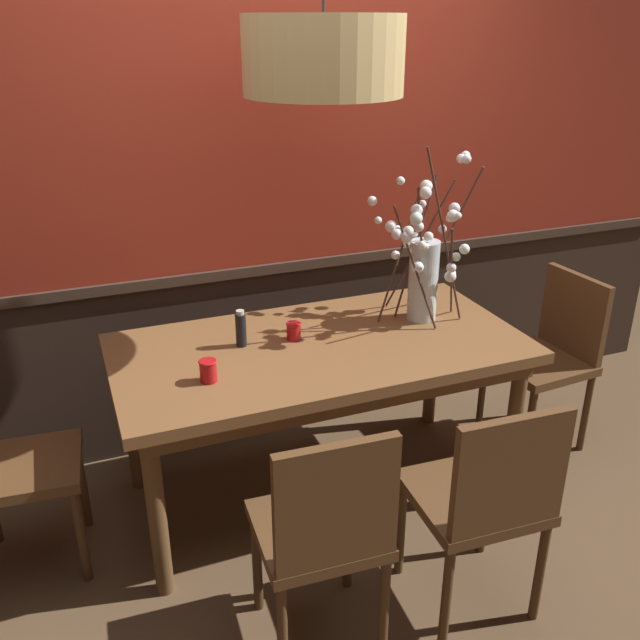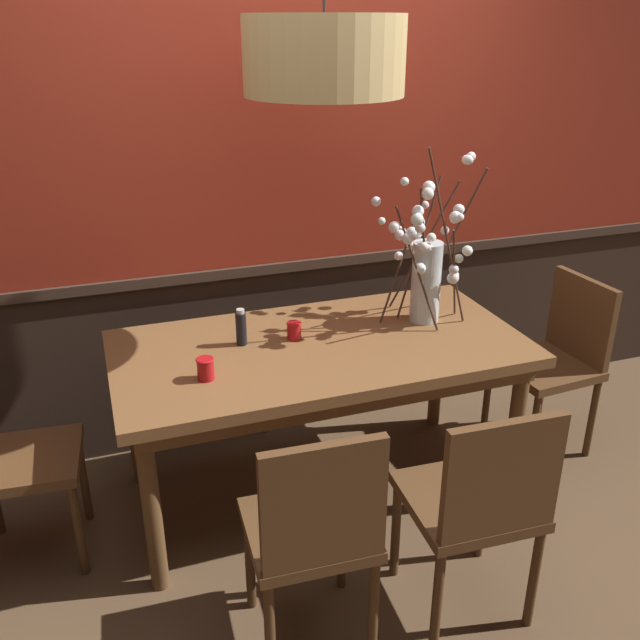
{
  "view_description": "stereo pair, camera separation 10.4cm",
  "coord_description": "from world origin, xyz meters",
  "px_view_note": "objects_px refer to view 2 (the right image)",
  "views": [
    {
      "loc": [
        -0.98,
        -2.48,
        2.05
      ],
      "look_at": [
        0.0,
        0.0,
        0.88
      ],
      "focal_mm": 38.47,
      "sensor_mm": 36.0,
      "label": 1
    },
    {
      "loc": [
        -0.88,
        -2.52,
        2.05
      ],
      "look_at": [
        0.0,
        0.0,
        0.88
      ],
      "focal_mm": 38.47,
      "sensor_mm": 36.0,
      "label": 2
    }
  ],
  "objects_px": {
    "dining_table": "(320,361)",
    "candle_holder_nearer_edge": "(294,331)",
    "chair_far_side_left": "(219,327)",
    "vase_with_blossoms": "(427,268)",
    "candle_holder_nearer_center": "(206,369)",
    "chair_near_side_left": "(314,529)",
    "chair_head_west_end": "(0,450)",
    "chair_near_side_right": "(479,500)",
    "condiment_bottle": "(241,328)",
    "chair_head_east_end": "(557,354)",
    "pendant_lamp": "(324,56)"
  },
  "relations": [
    {
      "from": "chair_near_side_right",
      "to": "chair_head_east_end",
      "type": "distance_m",
      "value": 1.31
    },
    {
      "from": "chair_head_east_end",
      "to": "candle_holder_nearer_edge",
      "type": "relative_size",
      "value": 11.6
    },
    {
      "from": "vase_with_blossoms",
      "to": "dining_table",
      "type": "bearing_deg",
      "value": -171.16
    },
    {
      "from": "chair_far_side_left",
      "to": "candle_holder_nearer_edge",
      "type": "relative_size",
      "value": 12.43
    },
    {
      "from": "chair_near_side_left",
      "to": "vase_with_blossoms",
      "type": "relative_size",
      "value": 1.13
    },
    {
      "from": "dining_table",
      "to": "chair_near_side_left",
      "type": "bearing_deg",
      "value": -110.53
    },
    {
      "from": "chair_far_side_left",
      "to": "chair_near_side_left",
      "type": "bearing_deg",
      "value": -91.02
    },
    {
      "from": "candle_holder_nearer_edge",
      "to": "condiment_bottle",
      "type": "bearing_deg",
      "value": 174.44
    },
    {
      "from": "chair_far_side_left",
      "to": "candle_holder_nearer_center",
      "type": "bearing_deg",
      "value": -103.52
    },
    {
      "from": "vase_with_blossoms",
      "to": "candle_holder_nearer_edge",
      "type": "xyz_separation_m",
      "value": [
        -0.63,
        -0.0,
        -0.21
      ]
    },
    {
      "from": "condiment_bottle",
      "to": "pendant_lamp",
      "type": "height_order",
      "value": "pendant_lamp"
    },
    {
      "from": "chair_near_side_right",
      "to": "condiment_bottle",
      "type": "bearing_deg",
      "value": 121.55
    },
    {
      "from": "chair_head_east_end",
      "to": "condiment_bottle",
      "type": "xyz_separation_m",
      "value": [
        -1.58,
        0.11,
        0.34
      ]
    },
    {
      "from": "vase_with_blossoms",
      "to": "pendant_lamp",
      "type": "distance_m",
      "value": 1.04
    },
    {
      "from": "chair_head_west_end",
      "to": "vase_with_blossoms",
      "type": "bearing_deg",
      "value": 2.44
    },
    {
      "from": "chair_near_side_left",
      "to": "candle_holder_nearer_center",
      "type": "distance_m",
      "value": 0.77
    },
    {
      "from": "chair_near_side_right",
      "to": "chair_far_side_left",
      "type": "xyz_separation_m",
      "value": [
        -0.56,
        1.72,
        0.01
      ]
    },
    {
      "from": "dining_table",
      "to": "condiment_bottle",
      "type": "relative_size",
      "value": 10.83
    },
    {
      "from": "vase_with_blossoms",
      "to": "candle_holder_nearer_center",
      "type": "bearing_deg",
      "value": -167.29
    },
    {
      "from": "chair_near_side_left",
      "to": "candle_holder_nearer_edge",
      "type": "xyz_separation_m",
      "value": [
        0.22,
        0.91,
        0.29
      ]
    },
    {
      "from": "chair_head_east_end",
      "to": "candle_holder_nearer_center",
      "type": "bearing_deg",
      "value": -175.09
    },
    {
      "from": "vase_with_blossoms",
      "to": "candle_holder_nearer_center",
      "type": "xyz_separation_m",
      "value": [
        -1.06,
        -0.24,
        -0.21
      ]
    },
    {
      "from": "dining_table",
      "to": "chair_head_east_end",
      "type": "height_order",
      "value": "chair_head_east_end"
    },
    {
      "from": "candle_holder_nearer_edge",
      "to": "condiment_bottle",
      "type": "height_order",
      "value": "condiment_bottle"
    },
    {
      "from": "chair_head_east_end",
      "to": "dining_table",
      "type": "bearing_deg",
      "value": 179.89
    },
    {
      "from": "candle_holder_nearer_center",
      "to": "condiment_bottle",
      "type": "relative_size",
      "value": 0.55
    },
    {
      "from": "vase_with_blossoms",
      "to": "condiment_bottle",
      "type": "bearing_deg",
      "value": 178.7
    },
    {
      "from": "chair_far_side_left",
      "to": "vase_with_blossoms",
      "type": "bearing_deg",
      "value": -42.93
    },
    {
      "from": "candle_holder_nearer_center",
      "to": "condiment_bottle",
      "type": "xyz_separation_m",
      "value": [
        0.2,
        0.26,
        0.03
      ]
    },
    {
      "from": "condiment_bottle",
      "to": "chair_head_east_end",
      "type": "bearing_deg",
      "value": -3.83
    },
    {
      "from": "chair_near_side_left",
      "to": "candle_holder_nearer_edge",
      "type": "distance_m",
      "value": 0.98
    },
    {
      "from": "chair_near_side_left",
      "to": "chair_head_west_end",
      "type": "bearing_deg",
      "value": 140.23
    },
    {
      "from": "chair_near_side_right",
      "to": "chair_head_west_end",
      "type": "distance_m",
      "value": 1.83
    },
    {
      "from": "chair_near_side_right",
      "to": "chair_far_side_left",
      "type": "height_order",
      "value": "chair_far_side_left"
    },
    {
      "from": "dining_table",
      "to": "candle_holder_nearer_edge",
      "type": "height_order",
      "value": "candle_holder_nearer_edge"
    },
    {
      "from": "candle_holder_nearer_edge",
      "to": "dining_table",
      "type": "bearing_deg",
      "value": -41.65
    },
    {
      "from": "chair_near_side_left",
      "to": "chair_head_west_end",
      "type": "xyz_separation_m",
      "value": [
        -1.01,
        0.84,
        -0.01
      ]
    },
    {
      "from": "chair_near_side_right",
      "to": "pendant_lamp",
      "type": "xyz_separation_m",
      "value": [
        -0.24,
        0.93,
        1.41
      ]
    },
    {
      "from": "candle_holder_nearer_center",
      "to": "pendant_lamp",
      "type": "distance_m",
      "value": 1.26
    },
    {
      "from": "chair_head_east_end",
      "to": "candle_holder_nearer_center",
      "type": "distance_m",
      "value": 1.82
    },
    {
      "from": "candle_holder_nearer_center",
      "to": "candle_holder_nearer_edge",
      "type": "relative_size",
      "value": 1.14
    },
    {
      "from": "chair_head_east_end",
      "to": "condiment_bottle",
      "type": "distance_m",
      "value": 1.62
    },
    {
      "from": "chair_far_side_left",
      "to": "pendant_lamp",
      "type": "relative_size",
      "value": 0.9
    },
    {
      "from": "chair_near_side_right",
      "to": "pendant_lamp",
      "type": "relative_size",
      "value": 0.85
    },
    {
      "from": "candle_holder_nearer_edge",
      "to": "vase_with_blossoms",
      "type": "bearing_deg",
      "value": 0.25
    },
    {
      "from": "chair_near_side_right",
      "to": "chair_head_west_end",
      "type": "height_order",
      "value": "chair_head_west_end"
    },
    {
      "from": "chair_near_side_right",
      "to": "condiment_bottle",
      "type": "distance_m",
      "value": 1.2
    },
    {
      "from": "candle_holder_nearer_center",
      "to": "chair_far_side_left",
      "type": "bearing_deg",
      "value": 76.48
    },
    {
      "from": "candle_holder_nearer_center",
      "to": "condiment_bottle",
      "type": "distance_m",
      "value": 0.33
    },
    {
      "from": "chair_head_east_end",
      "to": "chair_far_side_left",
      "type": "height_order",
      "value": "chair_far_side_left"
    }
  ]
}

